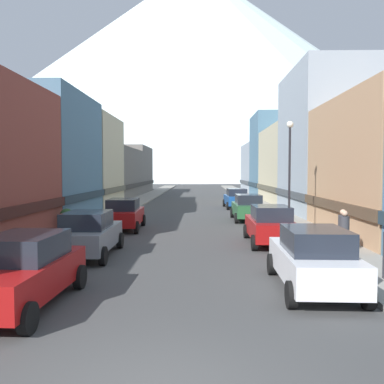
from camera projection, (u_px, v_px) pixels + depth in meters
The scene contains 22 objects.
sidewalk_left at pixel (132, 204), 41.06m from camera, with size 2.50×100.00×0.15m, color gray.
sidewalk_right at pixel (258, 204), 40.78m from camera, with size 2.50×100.00×0.15m, color gray.
storefront_left_2 at pixel (15, 159), 29.01m from camera, with size 10.27×9.79×8.76m.
storefront_left_3 at pixel (68, 163), 38.81m from camera, with size 9.15×9.26×8.45m.
storefront_left_4 at pixel (100, 174), 50.46m from camera, with size 8.87×13.79×6.11m.
storefront_left_5 at pixel (122, 171), 63.19m from camera, with size 8.43×11.67×7.07m.
storefront_right_2 at pixel (347, 145), 31.67m from camera, with size 9.05×10.31×11.08m.
storefront_right_3 at pixel (311, 167), 43.14m from camera, with size 9.71×12.41×7.88m.
storefront_right_4 at pixel (278, 157), 54.20m from camera, with size 6.70×8.76×10.74m.
storefront_right_5 at pixel (272, 169), 65.07m from camera, with size 8.92×12.72×7.58m.
car_left_0 at pixel (22, 271), 10.18m from camera, with size 2.18×4.45×1.78m.
car_left_1 at pixel (89, 234), 16.20m from camera, with size 2.12×4.43×1.78m.
car_left_2 at pixel (124, 214), 23.57m from camera, with size 2.17×4.45×1.78m.
car_right_0 at pixel (314, 259), 11.57m from camera, with size 2.15×4.44×1.78m.
car_right_1 at pixel (270, 225), 18.86m from camera, with size 2.08×4.41×1.78m.
car_right_2 at pixel (248, 207), 27.88m from camera, with size 2.10×4.42×1.78m.
car_right_3 at pixel (236, 198), 37.16m from camera, with size 2.24×4.48×1.78m.
potted_plant_0 at pixel (67, 217), 23.32m from camera, with size 0.73×0.73×1.09m.
pedestrian_1 at pixel (343, 232), 16.32m from camera, with size 0.36×0.36×1.70m.
pedestrian_2 at pixel (344, 233), 16.11m from camera, with size 0.36×0.36×1.67m.
streetlamp_right at pixel (290, 159), 21.94m from camera, with size 0.36×0.36×5.86m.
mountain_backdrop at pixel (195, 72), 262.25m from camera, with size 321.79×321.79×132.90m, color silver.
Camera 1 is at (0.63, -5.80, 3.36)m, focal length 38.54 mm.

